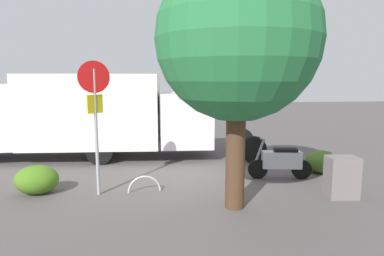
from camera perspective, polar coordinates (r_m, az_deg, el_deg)
The scene contains 9 objects.
ground_plane at distance 9.75m, azimuth -1.43°, elevation -8.67°, with size 60.00×60.00×0.00m, color #514B4B.
box_truck_near at distance 12.34m, azimuth -12.35°, elevation 2.58°, with size 8.56×2.81×3.01m.
motorcycle at distance 9.98m, azimuth 14.89°, elevation -5.45°, with size 1.80×0.64×1.20m.
stop_sign at distance 8.37m, azimuth -16.12°, elevation 3.46°, with size 0.71×0.33×3.28m.
street_tree at distance 7.30m, azimuth 7.73°, elevation 14.52°, with size 3.47×3.47×5.41m.
utility_cabinet at distance 8.95m, azimuth 24.07°, elevation -7.62°, with size 0.71×0.52×1.00m, color slate.
bike_rack_hoop at distance 8.79m, azimuth -8.06°, elevation -10.66°, with size 0.85×0.85×0.05m, color #B7B7BC.
shrub_near_sign at distance 9.32m, azimuth -24.84°, elevation -7.96°, with size 1.06×0.86×0.72m, color #46731C.
shrub_mid_verge at distance 11.04m, azimuth 21.13°, elevation -5.35°, with size 1.01×0.83×0.69m, color #4A6B25.
Camera 1 is at (1.02, 9.27, 2.85)m, focal length 31.44 mm.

